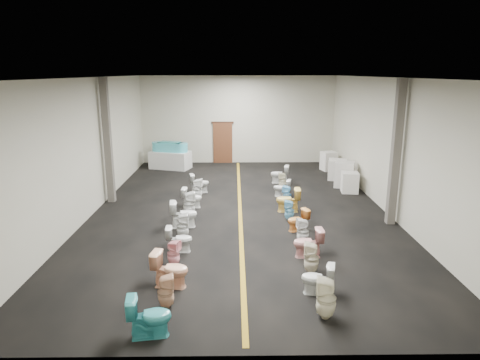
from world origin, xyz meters
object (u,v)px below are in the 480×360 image
at_px(toilet_left_8, 192,198).
at_px(toilet_right_9, 282,188).
at_px(toilet_right_3, 308,243).
at_px(toilet_right_5, 298,220).
at_px(toilet_left_0, 149,316).
at_px(toilet_left_6, 184,214).
at_px(toilet_left_3, 174,253).
at_px(toilet_right_2, 311,258).
at_px(display_table, 170,160).
at_px(toilet_left_7, 189,204).
at_px(appliance_crate_b, 344,174).
at_px(toilet_right_1, 318,279).
at_px(toilet_right_0, 326,298).
at_px(toilet_right_10, 283,181).
at_px(appliance_crate_c, 337,170).
at_px(toilet_right_4, 303,231).
at_px(toilet_left_1, 166,292).
at_px(toilet_left_2, 170,269).
at_px(toilet_left_5, 183,226).
at_px(bathtub, 170,147).
at_px(toilet_right_7, 288,200).
at_px(toilet_right_11, 280,174).
at_px(toilet_left_9, 197,189).
at_px(toilet_left_10, 199,183).
at_px(appliance_crate_a, 350,182).
at_px(toilet_right_8, 287,195).
at_px(toilet_right_6, 289,211).
at_px(toilet_left_4, 179,239).

xyz_separation_m(toilet_left_8, toilet_right_9, (3.34, 1.32, -0.02)).
bearing_deg(toilet_right_3, toilet_right_5, 176.94).
bearing_deg(toilet_left_0, toilet_left_6, -8.06).
xyz_separation_m(toilet_left_3, toilet_right_2, (3.33, -0.43, 0.05)).
xyz_separation_m(display_table, toilet_left_7, (1.68, -7.33, -0.00)).
bearing_deg(appliance_crate_b, toilet_left_7, -148.56).
bearing_deg(toilet_right_1, toilet_right_0, 12.63).
xyz_separation_m(toilet_left_3, toilet_right_10, (3.48, 7.15, 0.01)).
height_order(appliance_crate_c, toilet_right_4, appliance_crate_c).
distance_m(toilet_left_1, toilet_right_3, 4.10).
height_order(toilet_left_2, toilet_right_1, toilet_left_2).
bearing_deg(toilet_left_5, toilet_left_1, 177.92).
xyz_separation_m(bathtub, toilet_right_5, (5.10, -8.69, -0.74)).
height_order(display_table, toilet_right_0, display_table).
xyz_separation_m(bathtub, toilet_right_1, (4.97, -12.50, -0.71)).
bearing_deg(toilet_right_7, toilet_right_11, -179.56).
height_order(toilet_left_9, toilet_right_9, toilet_left_9).
relative_size(display_table, bathtub, 1.07).
distance_m(toilet_left_10, toilet_right_4, 6.23).
bearing_deg(toilet_left_5, toilet_right_1, -138.01).
bearing_deg(toilet_left_1, toilet_right_10, -30.94).
bearing_deg(appliance_crate_a, toilet_left_6, -147.92).
distance_m(bathtub, toilet_right_8, 7.87).
distance_m(appliance_crate_b, toilet_right_10, 2.64).
relative_size(toilet_right_1, toilet_right_9, 1.05).
xyz_separation_m(display_table, toilet_right_10, (5.16, -3.94, -0.08)).
relative_size(toilet_left_3, toilet_right_6, 0.99).
bearing_deg(toilet_right_7, toilet_left_9, -112.72).
height_order(toilet_left_4, toilet_right_6, toilet_left_4).
xyz_separation_m(bathtub, appliance_crate_c, (7.77, -2.33, -0.62)).
relative_size(toilet_left_7, toilet_right_5, 1.28).
bearing_deg(toilet_left_5, toilet_left_8, -3.27).
bearing_deg(toilet_left_9, toilet_left_7, -179.43).
relative_size(toilet_right_5, toilet_right_11, 0.84).
height_order(toilet_left_4, toilet_right_3, toilet_right_3).
bearing_deg(toilet_right_11, toilet_right_2, 10.85).
relative_size(toilet_left_9, toilet_right_0, 0.94).
bearing_deg(toilet_right_4, toilet_right_7, 175.94).
bearing_deg(toilet_left_7, toilet_right_7, -94.28).
xyz_separation_m(toilet_left_10, toilet_right_10, (3.37, 0.48, -0.04)).
xyz_separation_m(toilet_right_3, toilet_right_8, (0.02, 4.63, -0.05)).
bearing_deg(toilet_left_4, toilet_right_1, -128.09).
height_order(toilet_left_4, toilet_left_6, toilet_left_6).
bearing_deg(toilet_right_8, appliance_crate_c, 166.82).
bearing_deg(toilet_left_7, toilet_right_4, -137.18).
bearing_deg(toilet_left_10, toilet_right_8, -127.55).
bearing_deg(toilet_right_8, toilet_left_4, -15.27).
xyz_separation_m(toilet_left_6, toilet_right_2, (3.39, -3.19, -0.03)).
bearing_deg(toilet_left_5, display_table, 6.75).
height_order(toilet_left_3, toilet_right_4, toilet_right_4).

